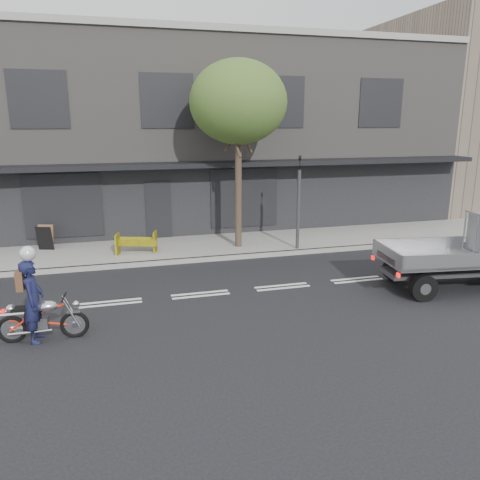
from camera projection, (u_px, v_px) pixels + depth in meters
name	position (u px, v px, depth m)	size (l,w,h in m)	color
ground	(201.00, 295.00, 12.94)	(80.00, 80.00, 0.00)	black
sidewalk	(178.00, 249.00, 17.32)	(32.00, 3.20, 0.15)	gray
kerb	(184.00, 261.00, 15.83)	(32.00, 0.20, 0.15)	gray
building_main	(157.00, 135.00, 22.53)	(26.00, 10.00, 8.00)	slate
street_tree	(238.00, 103.00, 16.12)	(3.40, 3.40, 6.74)	#382B21
traffic_light_pole	(298.00, 208.00, 16.73)	(0.12, 0.12, 3.50)	#2D2D30
motorcycle	(43.00, 318.00, 10.16)	(1.92, 0.56, 0.99)	black
rider	(33.00, 301.00, 10.02)	(0.67, 0.44, 1.83)	#141637
construction_barrier	(137.00, 244.00, 16.19)	(1.38, 0.55, 0.77)	#FFED0D
sandwich_board	(45.00, 238.00, 16.72)	(0.56, 0.37, 0.88)	black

